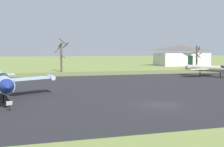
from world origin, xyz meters
TOP-DOWN VIEW (x-y plane):
  - ground_plane at (0.00, 0.00)m, footprint 600.00×600.00m
  - asphalt_apron at (0.00, 13.33)m, footprint 92.42×44.44m
  - grass_verge_strip at (0.00, 41.55)m, footprint 152.42×12.00m
  - jet_fighter_front_right at (-15.91, 8.15)m, footprint 13.36×15.94m
  - info_placard_front_right at (-14.45, 0.99)m, footprint 0.57×0.34m
  - jet_fighter_rear_center at (24.40, 25.40)m, footprint 10.00×12.71m
  - bare_tree_left_of_center at (-5.02, 48.83)m, footprint 3.76×3.68m
  - bare_tree_center at (34.58, 46.64)m, footprint 3.03×3.03m
  - visitor_building at (43.76, 71.53)m, footprint 20.27×11.43m

SIDE VIEW (x-z plane):
  - ground_plane at x=0.00m, z-range 0.00..0.00m
  - asphalt_apron at x=0.00m, z-range 0.00..0.05m
  - grass_verge_strip at x=0.00m, z-range 0.00..0.06m
  - info_placard_front_right at x=-14.45m, z-range 0.12..1.09m
  - jet_fighter_rear_center at x=24.40m, z-range -0.43..4.15m
  - jet_fighter_front_right at x=-15.91m, z-range -0.30..4.90m
  - bare_tree_center at x=34.58m, z-range 0.26..7.45m
  - visitor_building at x=43.76m, z-range -0.11..8.04m
  - bare_tree_left_of_center at x=-5.02m, z-range 0.18..9.11m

